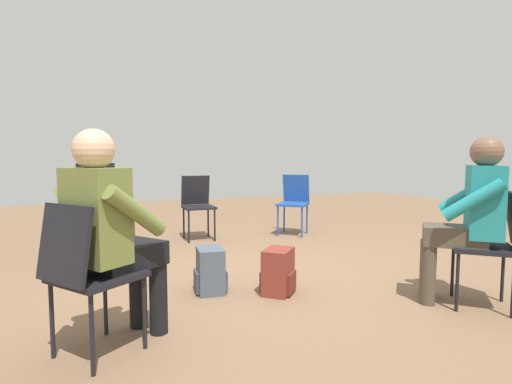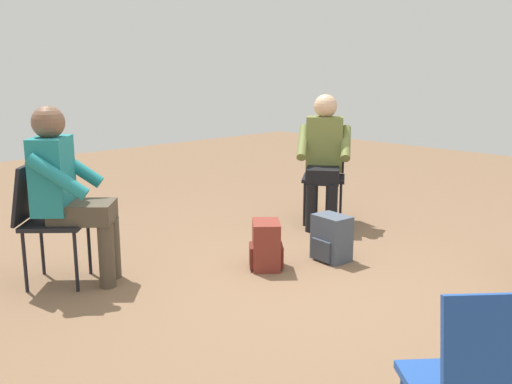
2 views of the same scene
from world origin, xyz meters
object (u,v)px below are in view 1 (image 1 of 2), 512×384
(chair_southwest, at_px, (86,269))
(person_with_laptop, at_px, (104,194))
(person_in_teal, at_px, (469,212))
(backpack_near_laptop_user, at_px, (278,274))
(chair_northeast, at_px, (294,200))
(chair_southeast, at_px, (494,240))
(chair_northwest, at_px, (92,212))
(backpack_by_empty_chair, at_px, (210,273))
(chair_north, at_px, (197,202))
(person_in_olive, at_px, (111,227))

(chair_southwest, relative_size, person_with_laptop, 0.69)
(person_in_teal, height_order, backpack_near_laptop_user, person_in_teal)
(chair_northeast, height_order, person_in_teal, person_in_teal)
(chair_southwest, relative_size, backpack_near_laptop_user, 2.36)
(chair_southeast, bearing_deg, chair_northeast, 43.48)
(chair_northwest, xyz_separation_m, chair_southeast, (2.72, -2.71, 0.00))
(person_with_laptop, xyz_separation_m, backpack_by_empty_chair, (0.78, -1.52, -0.53))
(chair_north, relative_size, backpack_by_empty_chair, 2.36)
(person_in_olive, distance_m, backpack_by_empty_chair, 1.17)
(chair_northeast, xyz_separation_m, backpack_by_empty_chair, (-1.76, -2.00, -0.34))
(chair_southwest, bearing_deg, chair_southeast, 47.55)
(backpack_near_laptop_user, bearing_deg, chair_southwest, -157.06)
(person_in_teal, bearing_deg, person_in_olive, 126.76)
(person_in_olive, bearing_deg, chair_north, 121.11)
(chair_southwest, height_order, chair_northeast, same)
(backpack_near_laptop_user, bearing_deg, backpack_by_empty_chair, 155.54)
(chair_north, bearing_deg, person_in_teal, 112.75)
(chair_northwest, bearing_deg, person_with_laptop, 90.00)
(chair_southeast, height_order, person_in_teal, person_in_teal)
(chair_southwest, height_order, chair_southeast, same)
(person_with_laptop, xyz_separation_m, person_in_teal, (2.47, -2.48, 0.00))
(chair_southeast, xyz_separation_m, person_with_laptop, (-2.59, 2.59, 0.20))
(chair_southeast, bearing_deg, person_with_laptop, 87.45)
(chair_north, relative_size, person_with_laptop, 0.69)
(person_with_laptop, distance_m, person_in_olive, 2.24)
(chair_north, xyz_separation_m, person_in_olive, (-1.15, -2.87, 0.20))
(chair_northeast, xyz_separation_m, chair_southeast, (0.06, -3.07, 0.00))
(chair_northeast, xyz_separation_m, backpack_near_laptop_user, (-1.26, -2.23, -0.34))
(chair_northwest, distance_m, backpack_near_laptop_user, 2.36)
(chair_northwest, relative_size, chair_southeast, 1.00)
(chair_southeast, distance_m, backpack_near_laptop_user, 1.60)
(chair_southwest, distance_m, chair_north, 3.24)
(person_in_olive, bearing_deg, chair_southeast, 45.07)
(chair_southwest, bearing_deg, chair_north, 119.59)
(chair_north, distance_m, person_in_olive, 3.10)
(chair_southwest, relative_size, person_in_olive, 0.69)
(chair_southwest, height_order, backpack_near_laptop_user, chair_southwest)
(chair_northeast, bearing_deg, chair_northwest, 47.92)
(backpack_by_empty_chair, bearing_deg, person_with_laptop, 117.15)
(person_in_teal, bearing_deg, chair_southeast, -90.00)
(chair_northwest, xyz_separation_m, chair_northeast, (2.66, 0.36, 0.00))
(person_with_laptop, height_order, backpack_near_laptop_user, person_with_laptop)
(chair_southeast, relative_size, backpack_near_laptop_user, 2.36)
(chair_southeast, xyz_separation_m, backpack_by_empty_chair, (-1.81, 1.07, -0.34))
(chair_northwest, relative_size, backpack_near_laptop_user, 2.36)
(person_in_olive, distance_m, backpack_near_laptop_user, 1.45)
(chair_north, relative_size, backpack_near_laptop_user, 2.36)
(person_in_teal, bearing_deg, backpack_near_laptop_user, 100.88)
(chair_southwest, relative_size, person_in_teal, 0.69)
(person_with_laptop, height_order, backpack_by_empty_chair, person_with_laptop)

